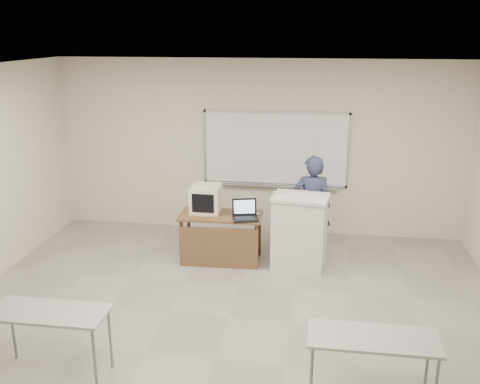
% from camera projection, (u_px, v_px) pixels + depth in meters
% --- Properties ---
extents(floor, '(7.00, 8.00, 0.01)m').
position_uv_depth(floor, '(215.00, 359.00, 5.83)').
color(floor, gray).
rests_on(floor, ground).
extents(whiteboard, '(2.48, 0.10, 1.31)m').
position_uv_depth(whiteboard, '(275.00, 150.00, 9.11)').
color(whiteboard, white).
rests_on(whiteboard, floor).
extents(student_desks, '(4.40, 2.20, 0.73)m').
position_uv_depth(student_desks, '(181.00, 384.00, 4.36)').
color(student_desks, '#A8A8A2').
rests_on(student_desks, floor).
extents(instructor_desk, '(1.25, 0.63, 0.75)m').
position_uv_depth(instructor_desk, '(220.00, 231.00, 8.10)').
color(instructor_desk, brown).
rests_on(instructor_desk, floor).
extents(podium, '(0.80, 0.58, 1.13)m').
position_uv_depth(podium, '(299.00, 232.00, 7.92)').
color(podium, silver).
rests_on(podium, floor).
extents(crt_monitor, '(0.44, 0.49, 0.42)m').
position_uv_depth(crt_monitor, '(206.00, 199.00, 8.23)').
color(crt_monitor, beige).
rests_on(crt_monitor, instructor_desk).
extents(laptop, '(0.37, 0.34, 0.27)m').
position_uv_depth(laptop, '(246.00, 214.00, 7.94)').
color(laptop, black).
rests_on(laptop, instructor_desk).
extents(mouse, '(0.11, 0.10, 0.04)m').
position_uv_depth(mouse, '(257.00, 214.00, 8.10)').
color(mouse, '#B7BBC0').
rests_on(mouse, instructor_desk).
extents(keyboard, '(0.52, 0.27, 0.03)m').
position_uv_depth(keyboard, '(291.00, 193.00, 7.85)').
color(keyboard, beige).
rests_on(keyboard, podium).
extents(presenter, '(0.62, 0.43, 1.63)m').
position_uv_depth(presenter, '(312.00, 207.00, 8.28)').
color(presenter, black).
rests_on(presenter, floor).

